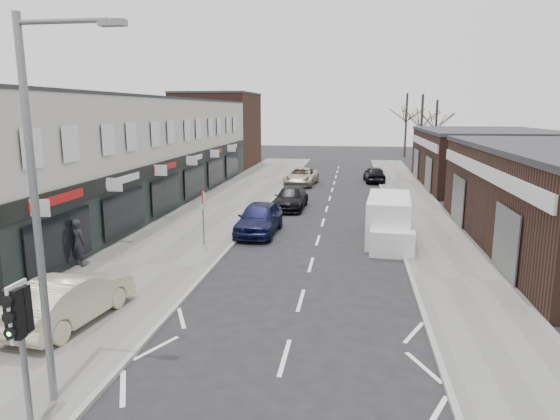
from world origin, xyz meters
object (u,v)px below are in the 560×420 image
at_px(traffic_light, 20,325).
at_px(sedan_on_pavement, 71,298).
at_px(street_lamp, 42,196).
at_px(warning_sign, 204,201).
at_px(pedestrian, 78,243).
at_px(parked_car_right_a, 385,212).
at_px(parked_car_left_a, 259,218).
at_px(parked_car_right_b, 374,174).
at_px(parked_car_left_b, 291,198).
at_px(parked_car_left_c, 301,177).
at_px(white_van, 389,221).

relative_size(traffic_light, sedan_on_pavement, 0.69).
height_order(street_lamp, warning_sign, street_lamp).
xyz_separation_m(pedestrian, parked_car_right_a, (12.64, 9.93, -0.40)).
bearing_deg(parked_car_right_a, pedestrian, 43.61).
xyz_separation_m(traffic_light, pedestrian, (-4.80, 10.13, -1.33)).
distance_m(pedestrian, parked_car_left_a, 9.11).
xyz_separation_m(parked_car_left_a, parked_car_right_b, (6.61, 19.96, -0.11)).
distance_m(street_lamp, parked_car_left_b, 23.02).
bearing_deg(parked_car_left_a, sedan_on_pavement, -104.45).
height_order(traffic_light, pedestrian, traffic_light).
bearing_deg(parked_car_right_a, parked_car_left_c, -61.14).
height_order(warning_sign, parked_car_left_a, warning_sign).
xyz_separation_m(warning_sign, pedestrian, (-4.04, -3.89, -1.11)).
relative_size(sedan_on_pavement, parked_car_left_c, 0.86).
distance_m(parked_car_left_a, parked_car_right_b, 21.02).
bearing_deg(parked_car_left_a, parked_car_left_b, 85.10).
distance_m(street_lamp, parked_car_right_b, 36.74).
height_order(warning_sign, parked_car_left_c, warning_sign).
distance_m(traffic_light, pedestrian, 11.29).
xyz_separation_m(parked_car_left_a, parked_car_left_b, (0.77, 6.90, -0.13)).
height_order(warning_sign, parked_car_right_b, warning_sign).
height_order(traffic_light, sedan_on_pavement, traffic_light).
relative_size(street_lamp, warning_sign, 2.96).
distance_m(sedan_on_pavement, pedestrian, 5.78).
bearing_deg(parked_car_right_b, traffic_light, 73.58).
relative_size(white_van, parked_car_left_b, 1.21).
bearing_deg(parked_car_left_c, white_van, -66.95).
xyz_separation_m(warning_sign, parked_car_left_b, (2.82, 9.78, -1.51)).
height_order(white_van, parked_car_right_a, white_van).
height_order(street_lamp, pedestrian, street_lamp).
xyz_separation_m(white_van, parked_car_left_b, (-5.73, 7.50, -0.35)).
distance_m(white_van, pedestrian, 14.03).
relative_size(street_lamp, parked_car_right_a, 1.93).
bearing_deg(warning_sign, parked_car_left_c, 83.17).
height_order(white_van, parked_car_left_b, white_van).
bearing_deg(parked_car_left_c, parked_car_right_b, 26.44).
distance_m(sedan_on_pavement, parked_car_left_c, 29.53).
xyz_separation_m(sedan_on_pavement, parked_car_left_b, (4.17, 18.77, -0.17)).
xyz_separation_m(parked_car_left_a, parked_car_left_c, (0.38, 17.42, -0.10)).
bearing_deg(parked_car_left_c, warning_sign, -92.56).
relative_size(white_van, parked_car_right_a, 1.39).
relative_size(parked_car_left_b, parked_car_right_b, 1.14).
distance_m(pedestrian, parked_car_right_a, 16.08).
relative_size(street_lamp, parked_car_left_b, 1.69).
bearing_deg(street_lamp, parked_car_left_a, 84.84).
bearing_deg(parked_car_left_a, parked_car_right_b, 73.19).
xyz_separation_m(sedan_on_pavement, parked_car_left_a, (3.40, 11.87, -0.03)).
bearing_deg(warning_sign, traffic_light, -86.90).
height_order(sedan_on_pavement, parked_car_right_a, sedan_on_pavement).
bearing_deg(white_van, parked_car_right_b, 94.13).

